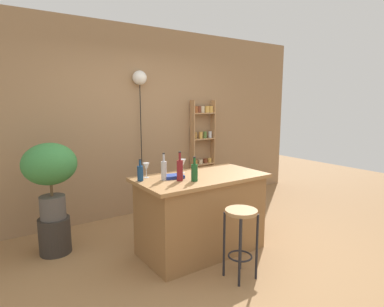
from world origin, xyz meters
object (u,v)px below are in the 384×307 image
cookbook (174,176)px  bottle_wine_red (180,170)px  spice_shelf (203,145)px  wine_glass_center (146,167)px  bottle_soda_blue (140,173)px  pendant_globe_light (140,80)px  plant_stool (55,235)px  potted_plant (50,169)px  bottle_olive_oil (194,172)px  bottle_sauce_amber (164,170)px  wine_glass_left (183,163)px  bar_stool (241,228)px

cookbook → bottle_wine_red: bearing=-80.9°
spice_shelf → wine_glass_center: spice_shelf is taller
bottle_soda_blue → pendant_globe_light: 1.84m
wine_glass_center → pendant_globe_light: pendant_globe_light is taller
bottle_soda_blue → plant_stool: bearing=135.8°
potted_plant → bottle_olive_oil: 1.59m
potted_plant → bottle_sauce_amber: bearing=-40.8°
potted_plant → spice_shelf: bearing=13.8°
bottle_soda_blue → bottle_sauce_amber: bottle_sauce_amber is taller
wine_glass_center → potted_plant: bearing=143.5°
potted_plant → cookbook: potted_plant is taller
wine_glass_center → cookbook: 0.31m
bottle_wine_red → bottle_sauce_amber: 0.17m
potted_plant → plant_stool: bearing=180.0°
spice_shelf → bottle_soda_blue: spice_shelf is taller
wine_glass_left → cookbook: size_ratio=0.78×
plant_stool → pendant_globe_light: bearing=24.6°
bottle_olive_oil → cookbook: bearing=114.7°
cookbook → plant_stool: bearing=155.9°
cookbook → potted_plant: bearing=155.9°
spice_shelf → bar_stool: bearing=-117.9°
bottle_sauce_amber → cookbook: bearing=8.8°
spice_shelf → bottle_soda_blue: bearing=-143.3°
bottle_sauce_amber → cookbook: 0.16m
bottle_soda_blue → cookbook: (0.35, -0.09, -0.07)m
bottle_olive_oil → wine_glass_left: (0.10, 0.39, 0.02)m
plant_stool → bottle_soda_blue: (0.74, -0.72, 0.77)m
wine_glass_left → pendant_globe_light: pendant_globe_light is taller
bar_stool → potted_plant: size_ratio=0.81×
bottle_olive_oil → pendant_globe_light: bearing=83.0°
bottle_olive_oil → cookbook: size_ratio=1.23×
bottle_soda_blue → cookbook: bearing=-14.1°
bar_stool → plant_stool: bar_stool is taller
spice_shelf → wine_glass_left: spice_shelf is taller
wine_glass_center → bottle_olive_oil: bearing=-50.2°
bottle_soda_blue → wine_glass_left: 0.57m
plant_stool → bottle_olive_oil: 1.77m
bottle_sauce_amber → wine_glass_left: bottle_sauce_amber is taller
bottle_soda_blue → bottle_olive_oil: bearing=-35.4°
bar_stool → bottle_soda_blue: (-0.64, 0.85, 0.47)m
bar_stool → wine_glass_center: bearing=119.0°
wine_glass_left → pendant_globe_light: 1.66m
wine_glass_left → cookbook: (-0.21, -0.15, -0.10)m
pendant_globe_light → bottle_soda_blue: bearing=-116.1°
bar_stool → wine_glass_left: size_ratio=4.22×
spice_shelf → bottle_wine_red: spice_shelf is taller
bottle_wine_red → bottle_olive_oil: 0.15m
potted_plant → wine_glass_left: potted_plant is taller
bottle_wine_red → cookbook: size_ratio=1.48×
spice_shelf → bottle_sauce_amber: size_ratio=5.97×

